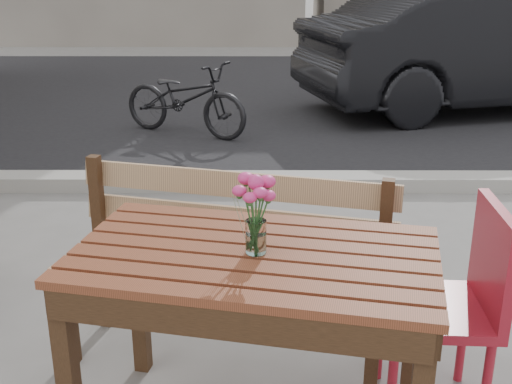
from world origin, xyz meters
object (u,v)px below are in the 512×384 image
main_table (254,284)px  main_vase (256,205)px  parked_car (491,47)px  bicycle (185,98)px  red_chair (458,296)px

main_table → main_vase: 0.31m
parked_car → main_vase: bearing=139.7°
main_table → bicycle: size_ratio=0.94×
main_vase → parked_car: size_ratio=0.06×
main_vase → bicycle: (-0.78, 4.75, -0.58)m
main_table → bicycle: main_table is taller
bicycle → main_table: bearing=-142.7°
parked_car → bicycle: size_ratio=3.11×
red_chair → bicycle: 4.83m
main_vase → bicycle: 4.85m
bicycle → main_vase: bearing=-142.7°
parked_car → bicycle: (-3.69, -1.31, -0.38)m
bicycle → red_chair: bearing=-132.8°
main_vase → red_chair: bearing=13.6°
red_chair → bicycle: size_ratio=0.59×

